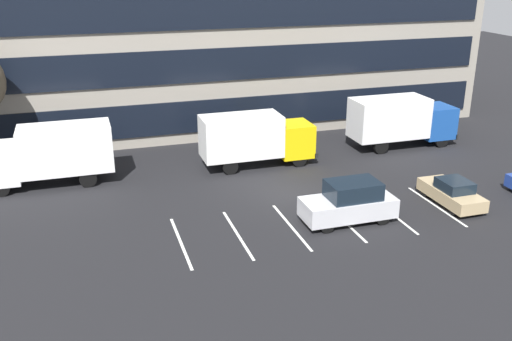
% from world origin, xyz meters
% --- Properties ---
extents(ground_plane, '(120.00, 120.00, 0.00)m').
position_xyz_m(ground_plane, '(0.00, 0.00, 0.00)').
color(ground_plane, black).
extents(lot_markings, '(14.14, 5.40, 0.01)m').
position_xyz_m(lot_markings, '(-0.00, -3.90, 0.00)').
color(lot_markings, silver).
rests_on(lot_markings, ground_plane).
extents(box_truck_blue, '(7.65, 2.53, 3.55)m').
position_xyz_m(box_truck_blue, '(10.51, 5.90, 2.00)').
color(box_truck_blue, '#194799').
rests_on(box_truck_blue, ground_plane).
extents(box_truck_yellow, '(7.31, 2.42, 3.39)m').
position_xyz_m(box_truck_yellow, '(-0.45, 5.16, 1.91)').
color(box_truck_yellow, yellow).
rests_on(box_truck_yellow, ground_plane).
extents(box_truck_white, '(7.58, 2.51, 3.51)m').
position_xyz_m(box_truck_white, '(-12.88, 5.69, 1.98)').
color(box_truck_white, white).
rests_on(box_truck_white, ground_plane).
extents(sedan_tan, '(1.71, 4.09, 1.46)m').
position_xyz_m(sedan_tan, '(7.90, -3.93, 0.69)').
color(sedan_tan, tan).
rests_on(sedan_tan, ground_plane).
extents(suv_silver, '(4.75, 2.01, 2.15)m').
position_xyz_m(suv_silver, '(1.62, -4.16, 1.04)').
color(suv_silver, silver).
rests_on(suv_silver, ground_plane).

